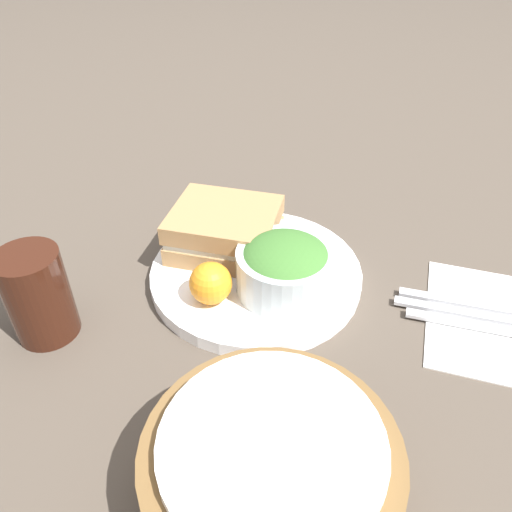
# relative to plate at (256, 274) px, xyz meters

# --- Properties ---
(ground_plane) EXTENTS (4.00, 4.00, 0.00)m
(ground_plane) POSITION_rel_plate_xyz_m (0.00, 0.00, -0.01)
(ground_plane) COLOR #4C4238
(plate) EXTENTS (0.27, 0.27, 0.02)m
(plate) POSITION_rel_plate_xyz_m (0.00, 0.00, 0.00)
(plate) COLOR white
(plate) RESTS_ON ground_plane
(sandwich) EXTENTS (0.14, 0.12, 0.06)m
(sandwich) POSITION_rel_plate_xyz_m (0.05, -0.03, 0.04)
(sandwich) COLOR #A37A4C
(sandwich) RESTS_ON plate
(salad_bowl) EXTENTS (0.12, 0.12, 0.07)m
(salad_bowl) POSITION_rel_plate_xyz_m (-0.04, 0.03, 0.04)
(salad_bowl) COLOR silver
(salad_bowl) RESTS_ON plate
(dressing_cup) EXTENTS (0.06, 0.06, 0.03)m
(dressing_cup) POSITION_rel_plate_xyz_m (-0.03, -0.05, 0.02)
(dressing_cup) COLOR #99999E
(dressing_cup) RESTS_ON plate
(orange_wedge) EXTENTS (0.05, 0.05, 0.05)m
(orange_wedge) POSITION_rel_plate_xyz_m (0.03, 0.07, 0.03)
(orange_wedge) COLOR orange
(orange_wedge) RESTS_ON plate
(drink_glass) EXTENTS (0.07, 0.07, 0.11)m
(drink_glass) POSITION_rel_plate_xyz_m (0.20, 0.16, 0.05)
(drink_glass) COLOR #38190F
(drink_glass) RESTS_ON ground_plane
(bread_basket) EXTENTS (0.20, 0.20, 0.09)m
(bread_basket) POSITION_rel_plate_xyz_m (-0.10, 0.27, 0.03)
(bread_basket) COLOR brown
(bread_basket) RESTS_ON ground_plane
(napkin) EXTENTS (0.13, 0.19, 0.00)m
(napkin) POSITION_rel_plate_xyz_m (-0.28, -0.01, -0.01)
(napkin) COLOR white
(napkin) RESTS_ON ground_plane
(fork) EXTENTS (0.20, 0.02, 0.01)m
(fork) POSITION_rel_plate_xyz_m (-0.28, -0.03, -0.00)
(fork) COLOR silver
(fork) RESTS_ON napkin
(knife) EXTENTS (0.20, 0.02, 0.01)m
(knife) POSITION_rel_plate_xyz_m (-0.28, -0.01, -0.00)
(knife) COLOR silver
(knife) RESTS_ON napkin
(spoon) EXTENTS (0.18, 0.02, 0.01)m
(spoon) POSITION_rel_plate_xyz_m (-0.28, 0.01, -0.00)
(spoon) COLOR silver
(spoon) RESTS_ON napkin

